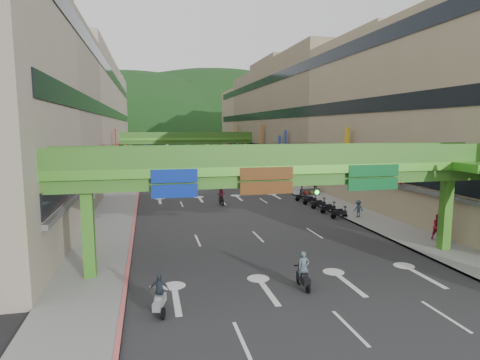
{
  "coord_description": "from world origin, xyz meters",
  "views": [
    {
      "loc": [
        -7.79,
        -15.96,
        8.12
      ],
      "look_at": [
        0.0,
        18.0,
        3.5
      ],
      "focal_mm": 30.0,
      "sensor_mm": 36.0,
      "label": 1
    }
  ],
  "objects": [
    {
      "name": "ground",
      "position": [
        0.0,
        0.0,
        0.0
      ],
      "size": [
        320.0,
        320.0,
        0.0
      ],
      "primitive_type": "plane",
      "color": "black",
      "rests_on": "ground"
    },
    {
      "name": "road_slab",
      "position": [
        0.0,
        50.0,
        0.01
      ],
      "size": [
        18.0,
        140.0,
        0.02
      ],
      "primitive_type": "cube",
      "color": "#28282B",
      "rests_on": "ground"
    },
    {
      "name": "sidewalk_left",
      "position": [
        -11.0,
        50.0,
        0.07
      ],
      "size": [
        4.0,
        140.0,
        0.15
      ],
      "primitive_type": "cube",
      "color": "gray",
      "rests_on": "ground"
    },
    {
      "name": "sidewalk_right",
      "position": [
        11.0,
        50.0,
        0.07
      ],
      "size": [
        4.0,
        140.0,
        0.15
      ],
      "primitive_type": "cube",
      "color": "gray",
      "rests_on": "ground"
    },
    {
      "name": "curb_left",
      "position": [
        -9.1,
        50.0,
        0.09
      ],
      "size": [
        0.2,
        140.0,
        0.18
      ],
      "primitive_type": "cube",
      "color": "#CC5959",
      "rests_on": "ground"
    },
    {
      "name": "curb_right",
      "position": [
        9.1,
        50.0,
        0.09
      ],
      "size": [
        0.2,
        140.0,
        0.18
      ],
      "primitive_type": "cube",
      "color": "gray",
      "rests_on": "ground"
    },
    {
      "name": "building_row_left",
      "position": [
        -18.93,
        50.0,
        9.46
      ],
      "size": [
        12.8,
        95.0,
        19.0
      ],
      "color": "#9E937F",
      "rests_on": "ground"
    },
    {
      "name": "building_row_right",
      "position": [
        18.93,
        50.0,
        9.46
      ],
      "size": [
        12.8,
        95.0,
        19.0
      ],
      "color": "gray",
      "rests_on": "ground"
    },
    {
      "name": "overpass_near",
      "position": [
        0.93,
        5.38,
        5.21
      ],
      "size": [
        28.0,
        12.27,
        7.1
      ],
      "color": "#4C9E2D",
      "rests_on": "ground"
    },
    {
      "name": "overpass_far",
      "position": [
        0.0,
        65.0,
        5.4
      ],
      "size": [
        28.0,
        2.2,
        7.1
      ],
      "color": "#4C9E2D",
      "rests_on": "ground"
    },
    {
      "name": "hill_left",
      "position": [
        -15.0,
        160.0,
        0.0
      ],
      "size": [
        168.0,
        140.0,
        112.0
      ],
      "primitive_type": "ellipsoid",
      "color": "#1C4419",
      "rests_on": "ground"
    },
    {
      "name": "hill_right",
      "position": [
        25.0,
        180.0,
        0.0
      ],
      "size": [
        208.0,
        176.0,
        128.0
      ],
      "primitive_type": "ellipsoid",
      "color": "#1C4419",
      "rests_on": "ground"
    },
    {
      "name": "bunting_string",
      "position": [
        0.0,
        30.0,
        5.96
      ],
      "size": [
        26.0,
        0.36,
        0.47
      ],
      "color": "black",
      "rests_on": "ground"
    },
    {
      "name": "scooter_rider_near",
      "position": [
        -0.35,
        2.19,
        0.89
      ],
      "size": [
        0.61,
        1.6,
        1.94
      ],
      "color": "black",
      "rests_on": "ground"
    },
    {
      "name": "scooter_rider_mid",
      "position": [
        -0.43,
        24.72,
        1.02
      ],
      "size": [
        0.87,
        1.6,
        1.99
      ],
      "color": "black",
      "rests_on": "ground"
    },
    {
      "name": "scooter_rider_left",
      "position": [
        -7.5,
        1.0,
        0.9
      ],
      "size": [
        0.93,
        1.58,
        1.83
      ],
      "color": "gray",
      "rests_on": "ground"
    },
    {
      "name": "scooter_rider_far",
      "position": [
        -4.24,
        46.02,
        1.08
      ],
      "size": [
        0.97,
        1.57,
        2.11
      ],
      "color": "maroon",
      "rests_on": "ground"
    },
    {
      "name": "parked_scooter_row",
      "position": [
        8.66,
        20.56,
        0.52
      ],
      "size": [
        1.6,
        9.35,
        1.08
      ],
      "color": "black",
      "rests_on": "ground"
    },
    {
      "name": "car_silver",
      "position": [
        -7.0,
        64.65,
        0.64
      ],
      "size": [
        1.69,
        3.97,
        1.27
      ],
      "primitive_type": "imported",
      "rotation": [
        0.0,
        0.0,
        -0.09
      ],
      "color": "#BBBAC2",
      "rests_on": "ground"
    },
    {
      "name": "car_yellow",
      "position": [
        -1.58,
        62.22,
        0.63
      ],
      "size": [
        1.77,
        3.81,
        1.26
      ],
      "primitive_type": "imported",
      "rotation": [
        0.0,
        0.0,
        0.08
      ],
      "color": "#F6AC37",
      "rests_on": "ground"
    },
    {
      "name": "pedestrian_red",
      "position": [
        12.2,
        8.0,
        0.91
      ],
      "size": [
        1.01,
        0.86,
        1.82
      ],
      "primitive_type": "imported",
      "rotation": [
        0.0,
        0.0,
        -0.21
      ],
      "color": "#A60C2F",
      "rests_on": "ground"
    },
    {
      "name": "pedestrian_dark",
      "position": [
        12.2,
        29.61,
        0.94
      ],
      "size": [
        1.15,
        0.59,
        1.88
      ],
      "primitive_type": "imported",
      "rotation": [
        0.0,
        0.0,
        0.12
      ],
      "color": "black",
      "rests_on": "ground"
    },
    {
      "name": "pedestrian_blue",
      "position": [
        10.3,
        15.81,
        0.76
      ],
      "size": [
        0.74,
        0.51,
        1.51
      ],
      "primitive_type": "imported",
      "rotation": [
        0.0,
        0.0,
        3.23
      ],
      "color": "#2B404F",
      "rests_on": "ground"
    }
  ]
}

